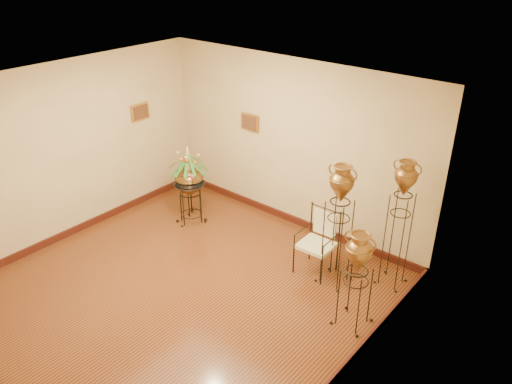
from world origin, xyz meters
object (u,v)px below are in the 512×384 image
Objects in this scene: planter_urn at (189,177)px; armchair at (316,243)px; amphora_mid at (338,225)px; side_table at (191,202)px; amphora_tall at (399,224)px.

planter_urn is 2.55m from armchair.
side_table is at bearing -177.22° from amphora_mid.
amphora_mid is 2.88m from planter_urn.
armchair is at bearing 1.33° from planter_urn.
planter_urn is (-3.52, -0.52, -0.19)m from amphora_tall.
side_table is (0.11, -0.10, -0.39)m from planter_urn.
amphora_mid reaches higher than planter_urn.
amphora_tall reaches higher than amphora_mid.
amphora_mid is 0.55m from armchair.
amphora_tall is 1.96× the size of armchair.
amphora_mid is 2.82m from side_table.
armchair is 1.03× the size of side_table.
side_table is at bearing -41.80° from planter_urn.
armchair is (2.54, 0.06, -0.30)m from planter_urn.
planter_urn is 0.42m from side_table.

